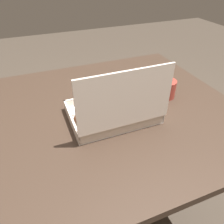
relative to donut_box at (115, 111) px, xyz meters
The scene contains 5 objects.
ground_plane 0.82m from the donut_box, 97.80° to the right, with size 8.00×8.00×0.00m, color #42382D.
dining_table 0.17m from the donut_box, 97.80° to the right, with size 1.08×0.97×0.77m.
donut_box is the anchor object (origin of this frame).
coffee_mug 0.30m from the donut_box, 164.46° to the right, with size 0.09×0.09×0.08m.
paper_napkin 0.27m from the donut_box, 85.59° to the right, with size 0.18×0.13×0.01m.
Camera 1 is at (0.28, 0.72, 1.30)m, focal length 35.00 mm.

